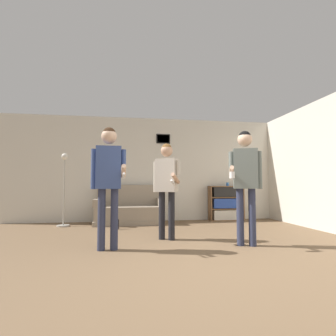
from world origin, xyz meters
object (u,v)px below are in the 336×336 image
Objects in this scene: couch at (129,211)px; person_player_foreground_center at (167,180)px; floor_lamp at (64,186)px; person_watcher_holding_cup at (245,174)px; bookshelf at (226,203)px; drinking_cup at (227,184)px; person_player_foreground_left at (109,173)px; bottle_on_floor at (117,224)px.

person_player_foreground_center reaches higher than couch.
person_watcher_holding_cup is at bearing -36.14° from floor_lamp.
couch is at bearing 9.23° from floor_lamp.
drinking_cup reaches higher than bookshelf.
bookshelf is 2.95m from person_player_foreground_center.
bookshelf is 9.52× the size of drinking_cup.
bookshelf is at bearing 4.34° from couch.
couch is at bearing 83.29° from person_player_foreground_left.
floor_lamp reaches higher than drinking_cup.
drinking_cup is (4.05, 0.43, 0.03)m from floor_lamp.
floor_lamp is at bearing 156.14° from bottle_on_floor.
person_watcher_holding_cup is (1.15, -0.63, 0.10)m from person_player_foreground_center.
floor_lamp is at bearing -173.93° from drinking_cup.
bottle_on_floor is (-0.88, 1.21, -0.90)m from person_player_foreground_center.
person_player_foreground_left reaches higher than bookshelf.
couch is 0.91× the size of person_player_foreground_left.
drinking_cup is at bearing 4.26° from couch.
person_player_foreground_left is (1.16, -2.34, 0.19)m from floor_lamp.
drinking_cup is at bearing 18.94° from bottle_on_floor.
bottle_on_floor is (-2.04, 1.84, -1.00)m from person_watcher_holding_cup.
floor_lamp is (-1.47, -0.24, 0.62)m from couch.
person_player_foreground_center is 1.32m from person_watcher_holding_cup.
floor_lamp reaches higher than bottle_on_floor.
floor_lamp reaches higher than couch.
bookshelf is at bearing 75.10° from person_watcher_holding_cup.
drinking_cup is (2.89, 2.77, -0.16)m from person_player_foreground_left.
drinking_cup is at bearing 48.18° from person_player_foreground_center.
drinking_cup is (2.59, 0.19, 0.65)m from couch.
couch is 1.61m from floor_lamp.
floor_lamp reaches higher than person_player_foreground_center.
person_watcher_holding_cup is at bearing -28.74° from person_player_foreground_center.
person_watcher_holding_cup reaches higher than couch.
bookshelf is 2.98m from person_watcher_holding_cup.
bookshelf is 0.55× the size of floor_lamp.
person_player_foreground_center is at bearing 151.26° from person_watcher_holding_cup.
bottle_on_floor is at bearing 126.20° from person_player_foreground_center.
couch is 2.67m from drinking_cup.
bottle_on_floor is (-0.24, -0.78, -0.19)m from couch.
bookshelf is 0.50m from drinking_cup.
person_player_foreground_center reaches higher than bookshelf.
bookshelf is 2.97m from bottle_on_floor.
floor_lamp is 4.04m from person_watcher_holding_cup.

